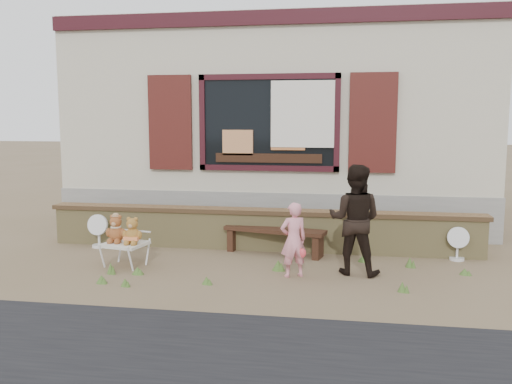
% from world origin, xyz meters
% --- Properties ---
extents(ground, '(80.00, 80.00, 0.00)m').
position_xyz_m(ground, '(0.00, 0.00, 0.00)').
color(ground, brown).
rests_on(ground, ground).
extents(shopfront, '(8.04, 5.13, 4.00)m').
position_xyz_m(shopfront, '(0.00, 4.49, 2.00)').
color(shopfront, '#B1A78F').
rests_on(shopfront, ground).
extents(brick_wall, '(7.10, 0.36, 0.67)m').
position_xyz_m(brick_wall, '(0.00, 1.00, 0.34)').
color(brick_wall, tan).
rests_on(brick_wall, ground).
extents(bench, '(1.66, 0.70, 0.42)m').
position_xyz_m(bench, '(0.28, 0.73, 0.30)').
color(bench, black).
rests_on(bench, ground).
extents(folding_chair, '(0.66, 0.61, 0.35)m').
position_xyz_m(folding_chair, '(-1.77, -0.34, 0.32)').
color(folding_chair, beige).
rests_on(folding_chair, ground).
extents(teddy_bear_left, '(0.35, 0.32, 0.41)m').
position_xyz_m(teddy_bear_left, '(-1.90, -0.31, 0.55)').
color(teddy_bear_left, brown).
rests_on(teddy_bear_left, folding_chair).
extents(teddy_bear_right, '(0.33, 0.30, 0.40)m').
position_xyz_m(teddy_bear_right, '(-1.63, -0.37, 0.55)').
color(teddy_bear_right, brown).
rests_on(teddy_bear_right, folding_chair).
extents(child, '(0.44, 0.38, 1.02)m').
position_xyz_m(child, '(0.69, -0.46, 0.51)').
color(child, pink).
rests_on(child, ground).
extents(adult, '(0.84, 0.71, 1.51)m').
position_xyz_m(adult, '(1.50, -0.17, 0.76)').
color(adult, black).
rests_on(adult, ground).
extents(fan_left, '(0.35, 0.24, 0.56)m').
position_xyz_m(fan_left, '(-2.66, 0.70, 0.28)').
color(fan_left, silver).
rests_on(fan_left, ground).
extents(fan_right, '(0.32, 0.22, 0.52)m').
position_xyz_m(fan_right, '(3.05, 0.80, 0.26)').
color(fan_right, silver).
rests_on(fan_right, ground).
extents(grass_tufts, '(4.93, 1.86, 0.16)m').
position_xyz_m(grass_tufts, '(0.38, -0.37, 0.06)').
color(grass_tufts, '#456528').
rests_on(grass_tufts, ground).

